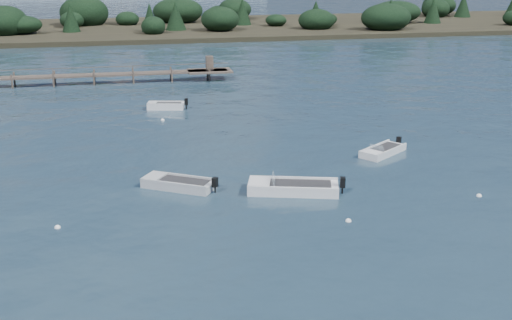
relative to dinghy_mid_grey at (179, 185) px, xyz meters
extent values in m
plane|color=#162734|center=(2.88, 47.46, -0.16)|extent=(400.00, 400.00, 0.00)
cube|color=#A7ABAE|center=(0.01, 0.00, -0.06)|extent=(4.63, 3.76, 0.73)
cube|color=#A7ABAE|center=(-1.41, 0.88, 0.37)|extent=(1.70, 1.84, 0.15)
cube|color=#242426|center=(0.31, -0.19, 0.29)|extent=(3.25, 2.72, 0.13)
cube|color=#A7ABAE|center=(-0.40, -0.66, 0.37)|extent=(3.81, 2.44, 0.15)
cube|color=#A7ABAE|center=(0.42, 0.65, 0.37)|extent=(3.81, 2.44, 0.15)
cube|color=black|center=(2.07, -1.29, 0.50)|extent=(0.44, 0.46, 0.58)
cylinder|color=black|center=(2.07, -1.29, -0.01)|extent=(0.14, 0.14, 0.58)
cube|color=silver|center=(0.81, 21.54, -0.05)|extent=(3.55, 2.03, 0.78)
cube|color=silver|center=(-0.43, 21.82, 0.40)|extent=(1.04, 1.35, 0.16)
cube|color=#242426|center=(1.07, 21.48, 0.31)|extent=(2.45, 1.53, 0.13)
cube|color=silver|center=(0.68, 20.96, 0.40)|extent=(3.29, 0.85, 0.16)
cube|color=silver|center=(0.94, 22.13, 0.40)|extent=(3.29, 0.85, 0.16)
cube|color=black|center=(2.68, 21.13, 0.54)|extent=(0.39, 0.44, 0.61)
cylinder|color=black|center=(2.68, 21.13, 0.00)|extent=(0.13, 0.13, 0.61)
cube|color=silver|center=(15.05, 4.07, -0.07)|extent=(4.18, 3.66, 0.63)
cube|color=silver|center=(13.81, 3.15, 0.30)|extent=(1.61, 1.69, 0.13)
cube|color=#242426|center=(15.31, 4.26, 0.22)|extent=(2.95, 2.63, 0.11)
cube|color=silver|center=(15.48, 3.50, 0.30)|extent=(3.32, 2.51, 0.13)
cube|color=silver|center=(14.63, 4.64, 0.30)|extent=(3.32, 2.51, 0.13)
cube|color=black|center=(16.84, 5.40, 0.40)|extent=(0.39, 0.40, 0.50)
cylinder|color=black|center=(16.84, 5.40, -0.03)|extent=(0.13, 0.13, 0.50)
cube|color=silver|center=(14.33, 3.54, 0.51)|extent=(0.77, 0.97, 0.38)
cube|color=silver|center=(6.70, -2.16, -0.05)|extent=(5.75, 3.47, 0.79)
cube|color=silver|center=(4.73, -1.58, 0.41)|extent=(1.76, 2.11, 0.16)
cube|color=#242426|center=(7.12, -2.28, 0.32)|extent=(3.98, 2.59, 0.13)
cube|color=silver|center=(6.43, -3.07, 0.41)|extent=(5.22, 1.65, 0.16)
cube|color=silver|center=(6.97, -1.25, 0.41)|extent=(5.22, 1.65, 0.16)
cube|color=black|center=(9.53, -2.99, 0.54)|extent=(0.41, 0.46, 0.62)
cylinder|color=black|center=(9.53, -2.99, 0.00)|extent=(0.14, 0.14, 0.62)
cube|color=silver|center=(5.56, -1.83, 0.68)|extent=(0.58, 1.45, 0.47)
sphere|color=white|center=(8.45, -7.10, -0.16)|extent=(0.32, 0.32, 0.32)
sphere|color=white|center=(-6.79, -4.79, -0.16)|extent=(0.32, 0.32, 0.32)
sphere|color=white|center=(17.33, -5.12, -0.16)|extent=(0.32, 0.32, 0.32)
sphere|color=white|center=(0.21, 17.29, -0.16)|extent=(0.32, 0.32, 0.32)
cube|color=#50443A|center=(6.88, 35.46, 0.84)|extent=(5.00, 3.20, 0.18)
cube|color=#50443A|center=(6.88, 35.46, 1.74)|extent=(0.80, 0.80, 1.60)
cylinder|color=#50443A|center=(-14.59, 34.61, 0.24)|extent=(0.20, 0.20, 2.20)
cylinder|color=#50443A|center=(-14.59, 36.32, 0.24)|extent=(0.20, 0.20, 2.20)
cylinder|color=#50443A|center=(-10.32, 34.61, 0.24)|extent=(0.20, 0.20, 2.20)
cylinder|color=#50443A|center=(-10.32, 36.32, 0.24)|extent=(0.20, 0.20, 2.20)
cylinder|color=#50443A|center=(-6.06, 34.61, 0.24)|extent=(0.20, 0.20, 2.20)
cylinder|color=#50443A|center=(-6.06, 36.32, 0.24)|extent=(0.20, 0.20, 2.20)
cylinder|color=#50443A|center=(-1.79, 34.61, 0.24)|extent=(0.20, 0.20, 2.20)
cylinder|color=#50443A|center=(-1.79, 36.32, 0.24)|extent=(0.20, 0.20, 2.20)
cylinder|color=#50443A|center=(2.48, 34.61, 0.24)|extent=(0.20, 0.20, 2.20)
cylinder|color=#50443A|center=(2.48, 36.32, 0.24)|extent=(0.20, 0.20, 2.20)
cylinder|color=#50443A|center=(6.74, 34.61, 0.24)|extent=(0.20, 0.20, 2.20)
cylinder|color=#50443A|center=(6.74, 36.32, 0.24)|extent=(0.20, 0.20, 2.20)
cube|color=black|center=(27.88, 87.46, -0.16)|extent=(190.00, 40.00, 1.60)
ellipsoid|color=black|center=(27.88, 87.46, 2.64)|extent=(180.50, 36.00, 4.40)
camera|label=1|loc=(-2.96, -37.20, 13.46)|focal=45.00mm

